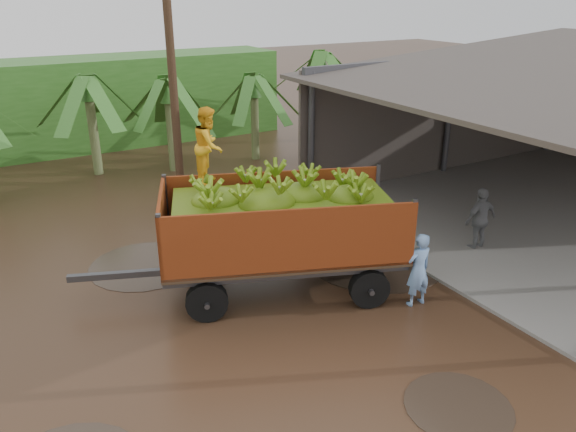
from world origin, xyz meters
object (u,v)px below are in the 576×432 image
at_px(banana_trailer, 280,225).
at_px(utility_pole, 173,79).
at_px(man_grey, 480,219).
at_px(man_blue, 418,270).

relative_size(banana_trailer, utility_pole, 0.93).
relative_size(man_grey, utility_pole, 0.22).
distance_m(man_blue, man_grey, 3.43).
distance_m(banana_trailer, utility_pole, 6.45).
relative_size(banana_trailer, man_blue, 4.34).
distance_m(banana_trailer, man_grey, 5.42).
bearing_deg(banana_trailer, man_grey, 12.56).
distance_m(man_blue, utility_pole, 8.89).
height_order(man_blue, utility_pole, utility_pole).
height_order(man_grey, utility_pole, utility_pole).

